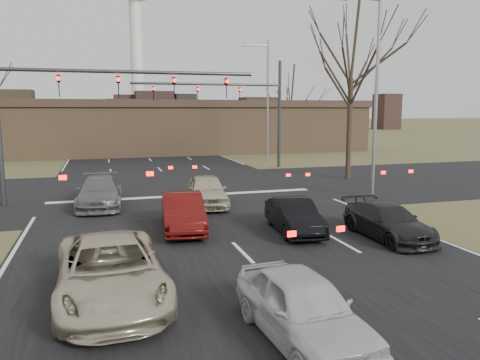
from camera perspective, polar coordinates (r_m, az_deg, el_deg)
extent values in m
plane|color=#4A4C29|center=(12.06, 4.56, -13.00)|extent=(360.00, 360.00, 0.00)
cube|color=black|center=(70.70, -13.30, 4.85)|extent=(14.00, 300.00, 0.02)
cube|color=black|center=(26.15, -7.36, -1.16)|extent=(200.00, 14.00, 0.02)
cube|color=#806245|center=(48.87, -9.48, 6.04)|extent=(42.00, 10.00, 4.60)
cube|color=#38281E|center=(48.83, -9.56, 9.15)|extent=(42.40, 10.40, 0.70)
cylinder|color=silver|center=(131.43, -12.49, 13.96)|extent=(3.20, 3.20, 34.00)
cylinder|color=#383A3D|center=(23.56, -13.01, 12.72)|extent=(12.00, 0.18, 0.18)
imported|color=black|center=(23.53, -21.22, 10.66)|extent=(0.16, 0.20, 1.00)
imported|color=black|center=(23.48, -14.60, 10.97)|extent=(0.16, 0.20, 1.00)
imported|color=black|center=(23.74, -8.04, 11.13)|extent=(0.16, 0.20, 1.00)
imported|color=black|center=(24.29, -1.69, 11.15)|extent=(0.16, 0.20, 1.00)
cylinder|color=#383A3D|center=(35.92, 4.82, 7.93)|extent=(0.24, 0.24, 8.00)
cylinder|color=#383A3D|center=(34.34, -3.89, 11.58)|extent=(11.00, 0.18, 0.18)
imported|color=black|center=(34.91, -0.04, 10.40)|extent=(0.16, 0.20, 1.00)
imported|color=black|center=(34.14, -5.18, 10.40)|extent=(0.16, 0.20, 1.00)
imported|color=black|center=(33.66, -10.52, 10.32)|extent=(0.16, 0.20, 1.00)
cylinder|color=gray|center=(24.28, 16.26, 9.63)|extent=(0.18, 0.18, 10.00)
cylinder|color=gray|center=(39.84, 3.39, 9.45)|extent=(0.18, 0.18, 10.00)
cylinder|color=gray|center=(39.84, 2.05, 16.10)|extent=(2.00, 0.12, 0.12)
cube|color=gray|center=(39.53, 0.62, 16.09)|extent=(0.50, 0.25, 0.15)
cylinder|color=black|center=(30.47, 13.17, 6.03)|extent=(0.32, 0.32, 6.33)
cylinder|color=black|center=(49.33, 6.22, 6.33)|extent=(0.32, 0.32, 4.95)
imported|color=beige|center=(11.47, -15.51, -10.60)|extent=(2.61, 5.31, 1.45)
imported|color=#BCBCBE|center=(9.39, 7.66, -15.13)|extent=(1.86, 4.05, 1.35)
imported|color=black|center=(17.05, 6.60, -4.37)|extent=(1.68, 3.86, 1.24)
imported|color=black|center=(17.00, 17.61, -4.85)|extent=(1.68, 4.10, 1.19)
imported|color=slate|center=(22.30, -16.73, -1.41)|extent=(2.15, 4.82, 1.37)
imported|color=#4D0C0B|center=(17.37, -7.00, -3.91)|extent=(1.84, 4.27, 1.37)
imported|color=beige|center=(21.58, -4.07, -1.30)|extent=(2.15, 4.38, 1.44)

